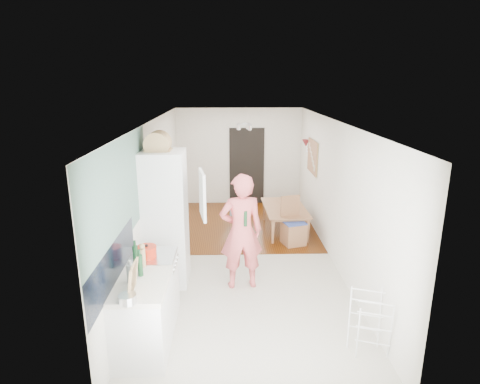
{
  "coord_description": "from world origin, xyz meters",
  "views": [
    {
      "loc": [
        -0.27,
        -6.74,
        3.17
      ],
      "look_at": [
        -0.07,
        0.2,
        1.23
      ],
      "focal_mm": 30.0,
      "sensor_mm": 36.0,
      "label": 1
    }
  ],
  "objects_px": {
    "person": "(241,222)",
    "drying_rack": "(369,324)",
    "dining_table": "(286,221)",
    "stool": "(240,222)",
    "dining_chair": "(294,222)"
  },
  "relations": [
    {
      "from": "dining_chair",
      "to": "person",
      "type": "bearing_deg",
      "value": -140.36
    },
    {
      "from": "stool",
      "to": "person",
      "type": "bearing_deg",
      "value": -91.07
    },
    {
      "from": "dining_table",
      "to": "person",
      "type": "bearing_deg",
      "value": 154.3
    },
    {
      "from": "dining_table",
      "to": "dining_chair",
      "type": "distance_m",
      "value": 0.78
    },
    {
      "from": "person",
      "to": "dining_chair",
      "type": "relative_size",
      "value": 2.26
    },
    {
      "from": "person",
      "to": "drying_rack",
      "type": "distance_m",
      "value": 2.34
    },
    {
      "from": "dining_table",
      "to": "drying_rack",
      "type": "height_order",
      "value": "drying_rack"
    },
    {
      "from": "dining_table",
      "to": "dining_chair",
      "type": "bearing_deg",
      "value": -178.04
    },
    {
      "from": "dining_table",
      "to": "stool",
      "type": "xyz_separation_m",
      "value": [
        -0.99,
        0.09,
        -0.04
      ]
    },
    {
      "from": "dining_chair",
      "to": "drying_rack",
      "type": "xyz_separation_m",
      "value": [
        0.37,
        -3.32,
        -0.1
      ]
    },
    {
      "from": "drying_rack",
      "to": "person",
      "type": "bearing_deg",
      "value": 149.9
    },
    {
      "from": "dining_table",
      "to": "stool",
      "type": "distance_m",
      "value": 1.0
    },
    {
      "from": "dining_chair",
      "to": "drying_rack",
      "type": "relative_size",
      "value": 1.25
    },
    {
      "from": "person",
      "to": "drying_rack",
      "type": "bearing_deg",
      "value": 123.71
    },
    {
      "from": "person",
      "to": "stool",
      "type": "bearing_deg",
      "value": -98.46
    }
  ]
}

